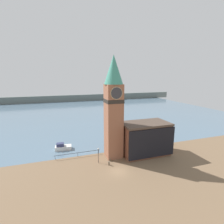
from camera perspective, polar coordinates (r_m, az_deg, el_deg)
ground_plane at (r=39.48m, az=2.15°, el=-18.79°), size 160.00×160.00×0.00m
water at (r=104.42m, az=-11.61°, el=0.44°), size 160.00×120.00×0.00m
far_shoreline at (r=143.35m, az=-13.69°, el=4.39°), size 180.00×3.00×5.00m
pier_railing at (r=45.94m, az=-11.15°, el=-13.05°), size 11.45×0.08×1.09m
clock_tower at (r=41.78m, az=0.53°, el=2.29°), size 4.45×4.45×24.80m
pier_building at (r=46.53m, az=10.76°, el=-8.40°), size 12.30×7.37×8.34m
boat_near at (r=51.09m, az=-15.79°, el=-10.96°), size 4.56×2.50×1.90m
mooring_bollard_near at (r=43.25m, az=-0.61°, el=-15.34°), size 0.27×0.27×0.67m
mooring_bollard_far at (r=41.71m, az=-1.03°, el=-16.32°), size 0.32×0.32×0.79m
lamp_post at (r=41.72m, az=-4.53°, el=-13.01°), size 0.32×0.32×3.70m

